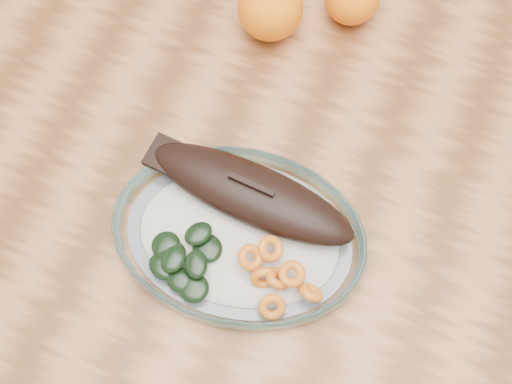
% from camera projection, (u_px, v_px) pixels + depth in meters
% --- Properties ---
extents(ground, '(3.00, 3.00, 0.00)m').
position_uv_depth(ground, '(278.00, 291.00, 1.55)').
color(ground, slate).
rests_on(ground, ground).
extents(dining_table, '(1.20, 0.80, 0.75)m').
position_uv_depth(dining_table, '(292.00, 189.00, 0.94)').
color(dining_table, '#5E3216').
rests_on(dining_table, ground).
extents(plated_meal, '(0.64, 0.64, 0.08)m').
position_uv_depth(plated_meal, '(239.00, 232.00, 0.79)').
color(plated_meal, white).
rests_on(plated_meal, dining_table).
extents(orange_left, '(0.09, 0.09, 0.09)m').
position_uv_depth(orange_left, '(270.00, 8.00, 0.89)').
color(orange_left, '#EB5D04').
rests_on(orange_left, dining_table).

